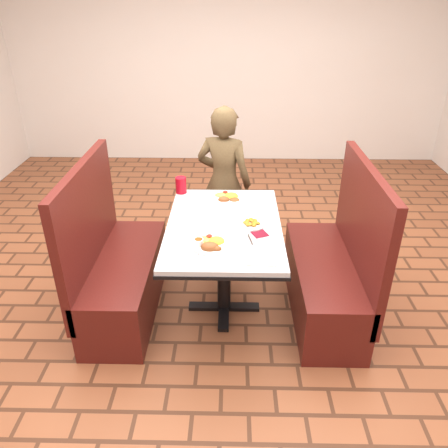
{
  "coord_description": "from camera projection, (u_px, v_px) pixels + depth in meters",
  "views": [
    {
      "loc": [
        0.06,
        -2.71,
        2.2
      ],
      "look_at": [
        0.0,
        0.0,
        0.75
      ],
      "focal_mm": 35.0,
      "sensor_mm": 36.0,
      "label": 1
    }
  ],
  "objects": [
    {
      "name": "spoon_utensil",
      "position": [
        250.0,
        240.0,
        2.87
      ],
      "size": [
        0.04,
        0.14,
        0.0
      ],
      "primitive_type": "cube",
      "rotation": [
        0.0,
        0.0,
        0.19
      ],
      "color": "silver",
      "rests_on": "dining_table"
    },
    {
      "name": "maroon_napkin",
      "position": [
        260.0,
        234.0,
        2.95
      ],
      "size": [
        0.13,
        0.13,
        0.0
      ],
      "primitive_type": "cube",
      "rotation": [
        0.0,
        0.0,
        0.41
      ],
      "color": "#5E0E1B",
      "rests_on": "dining_table"
    },
    {
      "name": "diner_person",
      "position": [
        224.0,
        183.0,
        3.91
      ],
      "size": [
        0.58,
        0.47,
        1.37
      ],
      "primitive_type": "imported",
      "rotation": [
        0.0,
        0.0,
        2.83
      ],
      "color": "brown",
      "rests_on": "ground"
    },
    {
      "name": "far_dinner_plate",
      "position": [
        228.0,
        197.0,
        3.43
      ],
      "size": [
        0.27,
        0.27,
        0.07
      ],
      "rotation": [
        0.0,
        0.0,
        -0.21
      ],
      "color": "white",
      "rests_on": "dining_table"
    },
    {
      "name": "near_dinner_plate",
      "position": [
        211.0,
        242.0,
        2.79
      ],
      "size": [
        0.26,
        0.26,
        0.08
      ],
      "rotation": [
        0.0,
        0.0,
        -0.37
      ],
      "color": "white",
      "rests_on": "dining_table"
    },
    {
      "name": "knife_utensil",
      "position": [
        206.0,
        245.0,
        2.79
      ],
      "size": [
        0.02,
        0.19,
        0.0
      ],
      "primitive_type": "cube",
      "rotation": [
        0.0,
        0.0,
        0.07
      ],
      "color": "#B9B8BD",
      "rests_on": "dining_table"
    },
    {
      "name": "plantain_plate",
      "position": [
        251.0,
        223.0,
        3.06
      ],
      "size": [
        0.2,
        0.2,
        0.03
      ],
      "rotation": [
        0.0,
        0.0,
        -0.27
      ],
      "color": "white",
      "rests_on": "dining_table"
    },
    {
      "name": "red_tumbler",
      "position": [
        181.0,
        185.0,
        3.53
      ],
      "size": [
        0.09,
        0.09,
        0.13
      ],
      "primitive_type": "cylinder",
      "color": "#B60C1A",
      "rests_on": "dining_table"
    },
    {
      "name": "dining_table",
      "position": [
        224.0,
        236.0,
        3.12
      ],
      "size": [
        0.81,
        1.21,
        0.75
      ],
      "color": "silver",
      "rests_on": "ground"
    },
    {
      "name": "paper_napkin",
      "position": [
        261.0,
        259.0,
        2.66
      ],
      "size": [
        0.19,
        0.15,
        0.01
      ],
      "primitive_type": "cube",
      "rotation": [
        0.0,
        0.0,
        -0.06
      ],
      "color": "white",
      "rests_on": "dining_table"
    },
    {
      "name": "fork_utensil",
      "position": [
        206.0,
        248.0,
        2.77
      ],
      "size": [
        0.09,
        0.14,
        0.0
      ],
      "primitive_type": "cube",
      "rotation": [
        0.0,
        0.0,
        -0.58
      ],
      "color": "silver",
      "rests_on": "dining_table"
    },
    {
      "name": "room",
      "position": [
        224.0,
        47.0,
        2.53
      ],
      "size": [
        7.0,
        7.04,
        2.82
      ],
      "color": "brown",
      "rests_on": "ground"
    },
    {
      "name": "booth_bench_left",
      "position": [
        118.0,
        272.0,
        3.29
      ],
      "size": [
        0.47,
        1.2,
        1.17
      ],
      "color": "#551813",
      "rests_on": "ground"
    },
    {
      "name": "lettuce_shreds",
      "position": [
        230.0,
        220.0,
        3.13
      ],
      "size": [
        0.28,
        0.32,
        0.0
      ],
      "primitive_type": null,
      "color": "#8CD254",
      "rests_on": "dining_table"
    },
    {
      "name": "booth_bench_right",
      "position": [
        331.0,
        275.0,
        3.26
      ],
      "size": [
        0.47,
        1.2,
        1.17
      ],
      "color": "#551813",
      "rests_on": "ground"
    }
  ]
}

